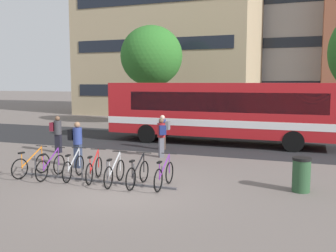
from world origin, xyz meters
TOP-DOWN VIEW (x-y plane):
  - ground at (0.00, 0.00)m, footprint 200.00×200.00m
  - bus_lane_asphalt at (0.00, 9.68)m, footprint 80.00×7.20m
  - city_bus at (0.75, 9.68)m, footprint 12.06×2.71m
  - bike_rack at (-1.40, 0.66)m, footprint 5.70×0.09m
  - parked_bicycle_orange_0 at (-3.84, 0.55)m, footprint 0.52×1.72m
  - parked_bicycle_purple_1 at (-3.03, 0.54)m, footprint 0.52×1.72m
  - parked_bicycle_silver_2 at (-2.23, 0.70)m, footprint 0.52×1.70m
  - parked_bicycle_red_3 at (-1.43, 0.70)m, footprint 0.60×1.69m
  - parked_bicycle_silver_4 at (-0.59, 0.54)m, footprint 0.52×1.72m
  - parked_bicycle_black_5 at (0.17, 0.63)m, footprint 0.52×1.72m
  - parked_bicycle_purple_6 at (1.00, 0.76)m, footprint 0.52×1.72m
  - commuter_black_pack_0 at (-3.08, 2.20)m, footprint 0.52×0.34m
  - commuter_maroon_pack_1 at (-5.69, 4.54)m, footprint 0.55×0.38m
  - commuter_grey_pack_2 at (-1.39, 6.93)m, footprint 0.52×0.34m
  - commuter_navy_pack_3 at (-0.79, 5.17)m, footprint 0.55×0.60m
  - trash_bin at (4.98, 1.77)m, footprint 0.55×0.55m
  - street_tree_1 at (-5.98, 16.50)m, footprint 4.60×4.60m
  - building_left_wing at (-8.37, 28.40)m, footprint 17.07×12.76m
  - building_centre_block at (0.01, 39.91)m, footprint 18.60×12.92m

SIDE VIEW (x-z plane):
  - ground at x=0.00m, z-range 0.00..0.00m
  - bus_lane_asphalt at x=0.00m, z-range 0.00..0.01m
  - bike_rack at x=-1.40m, z-range -0.26..0.44m
  - parked_bicycle_orange_0 at x=-3.84m, z-range -0.11..0.88m
  - parked_bicycle_purple_1 at x=-3.03m, z-range -0.11..0.88m
  - parked_bicycle_silver_2 at x=-2.23m, z-range -0.11..0.88m
  - parked_bicycle_red_3 at x=-1.43m, z-range -0.11..0.88m
  - parked_bicycle_silver_4 at x=-0.59m, z-range -0.11..0.88m
  - parked_bicycle_black_5 at x=0.17m, z-range -0.11..0.88m
  - parked_bicycle_purple_6 at x=1.00m, z-range -0.11..0.88m
  - trash_bin at x=4.98m, z-range 0.00..1.03m
  - commuter_grey_pack_2 at x=-1.39m, z-range 0.13..1.80m
  - commuter_maroon_pack_1 at x=-5.69m, z-range 0.13..1.83m
  - commuter_navy_pack_3 at x=-0.79m, z-range 0.13..1.84m
  - commuter_black_pack_0 at x=-3.08m, z-range 0.14..1.90m
  - city_bus at x=0.75m, z-range 0.18..3.38m
  - street_tree_1 at x=-5.98m, z-range 1.45..8.86m
  - building_centre_block at x=0.01m, z-range 0.00..13.99m
  - building_left_wing at x=-8.37m, z-range 0.00..20.57m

